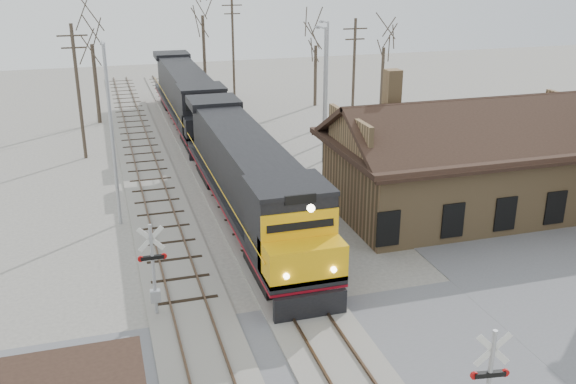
# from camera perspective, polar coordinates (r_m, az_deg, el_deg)

# --- Properties ---
(ground) EXTENTS (140.00, 140.00, 0.00)m
(ground) POSITION_cam_1_polar(r_m,az_deg,el_deg) (23.45, 4.64, -15.26)
(ground) COLOR #A8A398
(ground) RESTS_ON ground
(road) EXTENTS (60.00, 9.00, 0.03)m
(road) POSITION_cam_1_polar(r_m,az_deg,el_deg) (23.44, 4.64, -15.23)
(road) COLOR slate
(road) RESTS_ON ground
(track_main) EXTENTS (3.40, 90.00, 0.24)m
(track_main) POSITION_cam_1_polar(r_m,az_deg,el_deg) (36.10, -3.95, -1.79)
(track_main) COLOR #A8A398
(track_main) RESTS_ON ground
(track_siding) EXTENTS (3.40, 90.00, 0.24)m
(track_siding) POSITION_cam_1_polar(r_m,az_deg,el_deg) (35.47, -11.06, -2.55)
(track_siding) COLOR #A8A398
(track_siding) RESTS_ON ground
(depot) EXTENTS (15.20, 9.31, 7.90)m
(depot) POSITION_cam_1_polar(r_m,az_deg,el_deg) (37.09, 15.42, 1.96)
(depot) COLOR #94754C
(depot) RESTS_ON ground
(locomotive_lead) EXTENTS (3.25, 21.74, 4.83)m
(locomotive_lead) POSITION_cam_1_polar(r_m,az_deg,el_deg) (33.84, -3.47, 1.16)
(locomotive_lead) COLOR black
(locomotive_lead) RESTS_ON ground
(locomotive_trailing) EXTENTS (3.25, 21.74, 4.57)m
(locomotive_trailing) POSITION_cam_1_polar(r_m,az_deg,el_deg) (54.79, -8.90, 8.39)
(locomotive_trailing) COLOR black
(locomotive_trailing) RESTS_ON ground
(crossbuck_far) EXTENTS (1.13, 0.30, 3.98)m
(crossbuck_far) POSITION_cam_1_polar(r_m,az_deg,el_deg) (25.89, -11.85, -7.14)
(crossbuck_far) COLOR #A5A8AD
(crossbuck_far) RESTS_ON ground
(streetlight_a) EXTENTS (0.25, 2.04, 9.56)m
(streetlight_a) POSITION_cam_1_polar(r_m,az_deg,el_deg) (34.29, -15.44, 5.57)
(streetlight_a) COLOR #A5A8AD
(streetlight_a) RESTS_ON ground
(streetlight_b) EXTENTS (0.25, 2.04, 9.20)m
(streetlight_b) POSITION_cam_1_polar(r_m,az_deg,el_deg) (44.16, 3.19, 9.21)
(streetlight_b) COLOR #A5A8AD
(streetlight_b) RESTS_ON ground
(streetlight_c) EXTENTS (0.25, 2.04, 8.63)m
(streetlight_c) POSITION_cam_1_polar(r_m,az_deg,el_deg) (53.97, 3.45, 10.91)
(streetlight_c) COLOR #A5A8AD
(streetlight_c) RESTS_ON ground
(utility_pole_a) EXTENTS (2.00, 0.24, 9.37)m
(utility_pole_a) POSITION_cam_1_polar(r_m,az_deg,el_deg) (47.00, -18.14, 8.62)
(utility_pole_a) COLOR #382D23
(utility_pole_a) RESTS_ON ground
(utility_pole_b) EXTENTS (2.00, 0.24, 9.87)m
(utility_pole_b) POSITION_cam_1_polar(r_m,az_deg,el_deg) (65.43, -4.90, 12.80)
(utility_pole_b) COLOR #382D23
(utility_pole_b) RESTS_ON ground
(utility_pole_c) EXTENTS (2.00, 0.24, 9.04)m
(utility_pole_c) POSITION_cam_1_polar(r_m,az_deg,el_deg) (52.28, 5.86, 10.42)
(utility_pole_c) COLOR #382D23
(utility_pole_c) RESTS_ON ground
(tree_b) EXTENTS (4.46, 4.46, 10.93)m
(tree_b) POSITION_cam_1_polar(r_m,az_deg,el_deg) (56.84, -17.15, 13.55)
(tree_b) COLOR #382D23
(tree_b) RESTS_ON ground
(tree_c) EXTENTS (5.36, 5.36, 13.13)m
(tree_c) POSITION_cam_1_polar(r_m,az_deg,el_deg) (66.28, -7.66, 16.44)
(tree_c) COLOR #382D23
(tree_c) RESTS_ON ground
(tree_d) EXTENTS (3.80, 3.80, 9.31)m
(tree_d) POSITION_cam_1_polar(r_m,az_deg,el_deg) (61.43, 2.50, 13.74)
(tree_d) COLOR #382D23
(tree_d) RESTS_ON ground
(tree_e) EXTENTS (3.63, 3.63, 8.90)m
(tree_e) POSITION_cam_1_polar(r_m,az_deg,el_deg) (62.51, 8.55, 13.39)
(tree_e) COLOR #382D23
(tree_e) RESTS_ON ground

